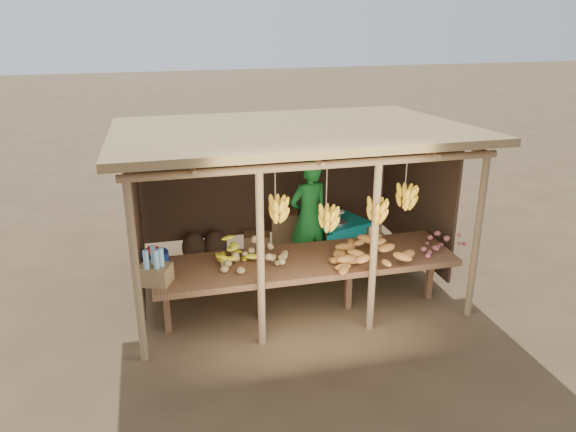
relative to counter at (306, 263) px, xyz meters
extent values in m
plane|color=brown|center=(0.00, 0.95, -0.74)|extent=(60.00, 60.00, 0.00)
cylinder|color=#93714C|center=(-2.10, -0.55, 0.36)|extent=(0.09, 0.09, 2.20)
cylinder|color=#93714C|center=(2.10, -0.55, 0.36)|extent=(0.09, 0.09, 2.20)
cylinder|color=#93714C|center=(-2.10, 2.45, 0.36)|extent=(0.09, 0.09, 2.20)
cylinder|color=#93714C|center=(2.10, 2.45, 0.36)|extent=(0.09, 0.09, 2.20)
cylinder|color=#93714C|center=(-0.70, -0.55, 0.36)|extent=(0.09, 0.09, 2.20)
cylinder|color=#93714C|center=(0.70, -0.55, 0.36)|extent=(0.09, 0.09, 2.20)
cylinder|color=#93714C|center=(0.00, -0.55, 1.46)|extent=(4.40, 0.09, 0.09)
cylinder|color=#93714C|center=(0.00, 2.45, 1.46)|extent=(4.40, 0.09, 0.09)
cube|color=olive|center=(0.00, 0.95, 1.55)|extent=(4.70, 3.50, 0.28)
cube|color=#422D1E|center=(0.00, 2.43, 0.47)|extent=(4.20, 0.04, 1.98)
cube|color=#422D1E|center=(-2.08, 1.15, 0.47)|extent=(0.04, 2.40, 1.98)
cube|color=#422D1E|center=(2.08, 1.15, 0.47)|extent=(0.04, 2.40, 1.98)
cube|color=brown|center=(0.00, 0.00, 0.02)|extent=(3.90, 1.05, 0.08)
cube|color=brown|center=(-1.80, 0.00, -0.38)|extent=(0.08, 0.08, 0.72)
cube|color=brown|center=(-0.60, 0.00, -0.38)|extent=(0.08, 0.08, 0.72)
cube|color=brown|center=(0.60, 0.00, -0.38)|extent=(0.08, 0.08, 0.72)
cube|color=brown|center=(1.80, 0.00, -0.38)|extent=(0.08, 0.08, 0.72)
cylinder|color=navy|center=(-1.90, 0.40, 0.13)|extent=(0.37, 0.37, 0.13)
cube|color=olive|center=(-1.90, -0.22, 0.17)|extent=(0.44, 0.40, 0.23)
imported|color=#176A24|center=(0.39, 1.22, 0.16)|extent=(0.75, 0.60, 1.80)
cube|color=brown|center=(0.96, 1.43, -0.42)|extent=(0.86, 0.79, 0.64)
cube|color=#0D9096|center=(0.96, 1.43, -0.06)|extent=(0.95, 0.89, 0.06)
cube|color=olive|center=(0.22, 2.04, -0.55)|extent=(0.50, 0.44, 0.34)
cube|color=olive|center=(0.22, 2.04, -0.21)|extent=(0.50, 0.44, 0.34)
cube|color=olive|center=(-0.25, 2.04, -0.55)|extent=(0.50, 0.44, 0.34)
ellipsoid|color=#422D1E|center=(-1.28, 2.15, -0.51)|extent=(0.39, 0.39, 0.52)
ellipsoid|color=#422D1E|center=(-0.93, 2.15, -0.51)|extent=(0.39, 0.39, 0.52)
camera|label=1|loc=(-1.82, -6.34, 3.13)|focal=35.00mm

